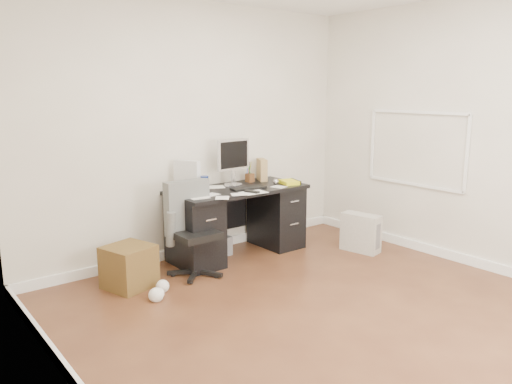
% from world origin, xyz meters
% --- Properties ---
extents(ground, '(4.00, 4.00, 0.00)m').
position_xyz_m(ground, '(0.00, 0.00, 0.00)').
color(ground, '#462516').
rests_on(ground, ground).
extents(room_shell, '(4.02, 4.02, 2.71)m').
position_xyz_m(room_shell, '(0.03, 0.03, 1.66)').
color(room_shell, beige).
rests_on(room_shell, ground).
extents(desk, '(1.50, 0.70, 0.75)m').
position_xyz_m(desk, '(0.30, 1.65, 0.40)').
color(desk, black).
rests_on(desk, ground).
extents(loose_papers, '(1.10, 0.60, 0.00)m').
position_xyz_m(loose_papers, '(0.10, 1.60, 0.75)').
color(loose_papers, white).
rests_on(loose_papers, desk).
extents(lcd_monitor, '(0.43, 0.26, 0.53)m').
position_xyz_m(lcd_monitor, '(0.33, 1.78, 1.01)').
color(lcd_monitor, '#B1B0B5').
rests_on(lcd_monitor, desk).
extents(keyboard, '(0.40, 0.17, 0.02)m').
position_xyz_m(keyboard, '(0.35, 1.52, 0.76)').
color(keyboard, black).
rests_on(keyboard, desk).
extents(computer_mouse, '(0.07, 0.07, 0.07)m').
position_xyz_m(computer_mouse, '(0.74, 1.54, 0.78)').
color(computer_mouse, '#B1B0B5').
rests_on(computer_mouse, desk).
extents(travel_mug, '(0.10, 0.10, 0.19)m').
position_xyz_m(travel_mug, '(-0.15, 1.60, 0.84)').
color(travel_mug, navy).
rests_on(travel_mug, desk).
extents(white_binder, '(0.24, 0.32, 0.33)m').
position_xyz_m(white_binder, '(-0.24, 1.79, 0.92)').
color(white_binder, silver).
rests_on(white_binder, desk).
extents(magazine_file, '(0.19, 0.24, 0.25)m').
position_xyz_m(magazine_file, '(0.79, 1.84, 0.88)').
color(magazine_file, olive).
rests_on(magazine_file, desk).
extents(pen_cup, '(0.11, 0.11, 0.24)m').
position_xyz_m(pen_cup, '(0.62, 1.85, 0.87)').
color(pen_cup, '#563318').
rests_on(pen_cup, desk).
extents(yellow_book, '(0.23, 0.27, 0.04)m').
position_xyz_m(yellow_book, '(0.90, 1.48, 0.77)').
color(yellow_book, yellow).
rests_on(yellow_book, desk).
extents(paper_remote, '(0.28, 0.23, 0.02)m').
position_xyz_m(paper_remote, '(0.29, 1.35, 0.76)').
color(paper_remote, white).
rests_on(paper_remote, desk).
extents(office_chair, '(0.53, 0.53, 0.92)m').
position_xyz_m(office_chair, '(-0.39, 1.40, 0.46)').
color(office_chair, '#525452').
rests_on(office_chair, ground).
extents(pc_tower, '(0.27, 0.46, 0.43)m').
position_xyz_m(pc_tower, '(1.45, 0.89, 0.21)').
color(pc_tower, '#A8A398').
rests_on(pc_tower, ground).
extents(shopping_bag, '(0.29, 0.25, 0.33)m').
position_xyz_m(shopping_bag, '(1.18, 1.77, 0.16)').
color(shopping_bag, white).
rests_on(shopping_bag, ground).
extents(wicker_basket, '(0.49, 0.49, 0.39)m').
position_xyz_m(wicker_basket, '(-1.04, 1.52, 0.20)').
color(wicker_basket, '#463115').
rests_on(wicker_basket, ground).
extents(desk_printer, '(0.36, 0.30, 0.21)m').
position_xyz_m(desk_printer, '(0.05, 1.80, 0.11)').
color(desk_printer, slate).
rests_on(desk_printer, ground).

